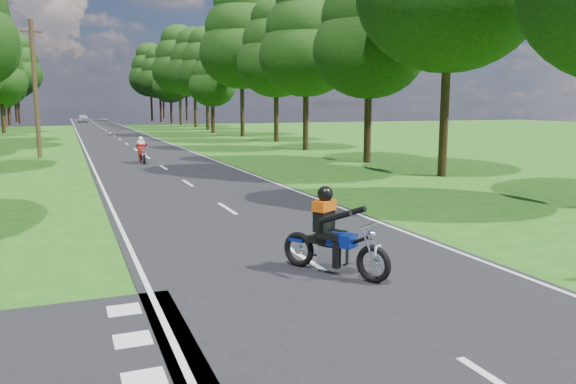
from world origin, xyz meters
name	(u,v)px	position (x,y,z in m)	size (l,w,h in m)	color
ground	(349,288)	(0.00, 0.00, 0.00)	(160.00, 160.00, 0.00)	#1C5714
main_road	(114,136)	(0.00, 50.00, 0.01)	(7.00, 140.00, 0.02)	black
road_markings	(114,137)	(-0.14, 48.13, 0.02)	(7.40, 140.00, 0.01)	silver
treeline	(117,59)	(1.43, 60.06, 8.25)	(40.00, 115.35, 14.78)	black
telegraph_pole	(35,89)	(-6.00, 28.00, 4.07)	(1.20, 0.26, 8.00)	#382616
rider_near_blue	(335,231)	(0.09, 0.78, 0.86)	(0.67, 2.01, 1.67)	navy
rider_far_red	(142,150)	(-0.73, 22.54, 0.74)	(0.57, 1.72, 1.43)	#B12A0D
distant_car	(83,118)	(-1.58, 95.08, 0.72)	(1.65, 4.11, 1.40)	silver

